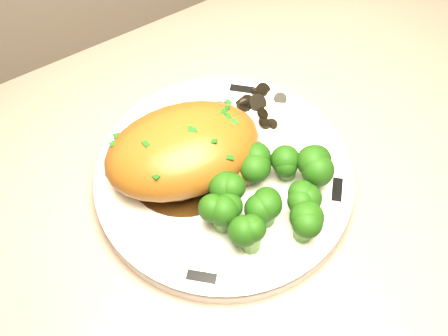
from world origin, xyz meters
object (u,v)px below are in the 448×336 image
plate (224,178)px  broccoli_florets (271,194)px  counter (447,204)px  chicken_breast (189,151)px

plate → broccoli_florets: bearing=-73.6°
counter → broccoli_florets: counter is taller
counter → broccoli_florets: size_ratio=15.65×
chicken_breast → counter: bearing=2.9°
broccoli_florets → plate: bearing=106.4°
counter → plate: bearing=176.0°
counter → chicken_breast: bearing=173.6°
counter → plate: counter is taller
chicken_breast → broccoli_florets: bearing=-52.7°
chicken_breast → broccoli_florets: size_ratio=1.33×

